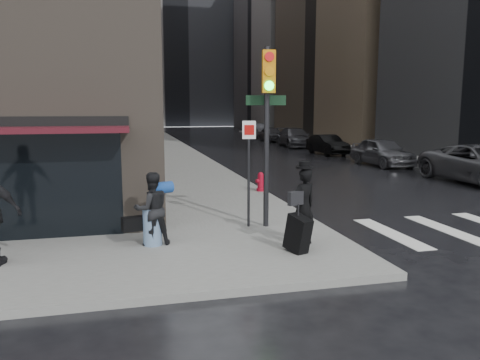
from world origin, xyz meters
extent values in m
plane|color=black|center=(0.00, 0.00, 0.00)|extent=(140.00, 140.00, 0.00)
cube|color=slate|center=(0.00, 27.00, 0.07)|extent=(4.00, 50.00, 0.15)
cube|color=slate|center=(13.50, 27.00, 0.07)|extent=(3.00, 50.00, 0.15)
cube|color=silver|center=(3.50, 1.00, 0.01)|extent=(0.50, 3.00, 0.01)
cube|color=silver|center=(5.10, 1.00, 0.01)|extent=(0.50, 3.00, 0.01)
cube|color=brown|center=(-13.00, 62.00, 13.00)|extent=(22.00, 20.00, 26.00)
cube|color=slate|center=(26.00, 58.00, 12.50)|extent=(22.00, 20.00, 25.00)
cube|color=slate|center=(6.00, 78.00, 16.00)|extent=(40.00, 12.00, 32.00)
imported|color=black|center=(0.82, 0.17, 0.99)|extent=(0.72, 0.60, 1.68)
cylinder|color=black|center=(0.82, 0.17, 1.85)|extent=(0.36, 0.36, 0.04)
cylinder|color=black|center=(0.82, 0.17, 1.91)|extent=(0.22, 0.22, 0.13)
cube|color=black|center=(0.58, 0.02, 1.22)|extent=(0.38, 0.24, 0.29)
cube|color=black|center=(0.50, -0.38, 0.54)|extent=(0.50, 0.71, 0.85)
cylinder|color=black|center=(0.50, -0.38, 0.99)|extent=(0.03, 0.03, 0.39)
imported|color=black|center=(-2.39, 0.89, 0.95)|extent=(0.90, 0.77, 1.60)
cube|color=black|center=(-2.79, 0.96, 0.63)|extent=(0.53, 0.36, 0.30)
cylinder|color=navy|center=(-2.15, 1.06, 1.38)|extent=(0.54, 0.43, 0.26)
cylinder|color=black|center=(0.50, 1.90, 2.36)|extent=(0.13, 0.13, 4.42)
cube|color=orange|center=(0.46, 1.66, 3.96)|extent=(0.34, 0.24, 1.00)
cylinder|color=red|center=(0.45, 1.55, 4.30)|extent=(0.23, 0.09, 0.22)
cylinder|color=orange|center=(0.45, 1.55, 3.96)|extent=(0.23, 0.09, 0.22)
cylinder|color=#19E533|center=(0.45, 1.55, 3.63)|extent=(0.23, 0.09, 0.22)
cylinder|color=black|center=(0.06, 1.97, 1.48)|extent=(0.07, 0.07, 2.65)
cube|color=white|center=(0.06, 1.94, 2.58)|extent=(0.33, 0.07, 0.44)
cube|color=black|center=(0.50, 1.98, 3.30)|extent=(0.99, 0.18, 0.24)
cylinder|color=#A1091F|center=(1.80, 6.82, 0.20)|extent=(0.30, 0.30, 0.09)
cylinder|color=#A1091F|center=(1.80, 6.82, 0.43)|extent=(0.23, 0.23, 0.57)
sphere|color=#A1091F|center=(1.80, 6.82, 0.74)|extent=(0.21, 0.21, 0.21)
cylinder|color=#A1091F|center=(1.80, 6.82, 0.53)|extent=(0.40, 0.24, 0.13)
imported|color=#535359|center=(10.74, 13.72, 0.77)|extent=(1.93, 4.55, 1.53)
imported|color=black|center=(10.49, 20.30, 0.67)|extent=(1.59, 4.10, 1.33)
imported|color=#3A3A3F|center=(10.59, 26.87, 0.76)|extent=(2.53, 5.37, 1.51)
imported|color=#3D3C41|center=(10.71, 33.44, 0.69)|extent=(1.83, 4.15, 1.39)
imported|color=#39393E|center=(11.50, 40.02, 0.74)|extent=(1.71, 4.56, 1.49)
camera|label=1|loc=(-2.89, -9.17, 3.10)|focal=35.00mm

